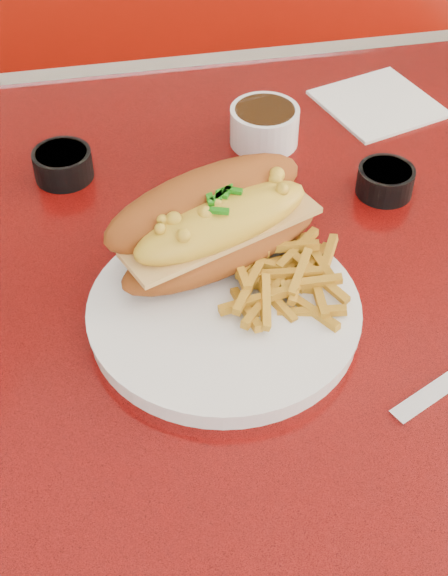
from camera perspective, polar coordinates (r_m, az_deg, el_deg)
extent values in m
cube|color=red|center=(0.79, 8.51, 1.11)|extent=(1.20, 0.80, 0.04)
cube|color=white|center=(1.10, 2.10, 15.24)|extent=(1.22, 0.03, 0.04)
cylinder|color=white|center=(1.09, 6.37, -13.65)|extent=(0.09, 0.09, 0.72)
cube|color=#99160A|center=(1.71, -1.19, 5.90)|extent=(1.20, 0.50, 0.45)
cylinder|color=white|center=(0.70, 0.00, -1.87)|extent=(0.30, 0.30, 0.02)
cylinder|color=white|center=(0.70, 0.00, -1.35)|extent=(0.30, 0.30, 0.00)
ellipsoid|color=#914717|center=(0.73, -0.10, 3.05)|extent=(0.22, 0.14, 0.04)
cube|color=#DFB263|center=(0.72, -0.11, 4.06)|extent=(0.19, 0.12, 0.01)
ellipsoid|color=yellow|center=(0.71, -0.11, 4.75)|extent=(0.19, 0.12, 0.04)
ellipsoid|color=#914717|center=(0.73, -1.33, 6.10)|extent=(0.22, 0.15, 0.08)
cube|color=silver|center=(0.74, 1.00, 1.87)|extent=(0.06, 0.12, 0.00)
cube|color=silver|center=(0.79, -2.37, 4.89)|extent=(0.03, 0.04, 0.00)
cylinder|color=white|center=(0.91, 2.89, 11.44)|extent=(0.09, 0.09, 0.04)
cylinder|color=black|center=(0.90, 2.93, 12.44)|extent=(0.08, 0.08, 0.01)
cylinder|color=black|center=(0.88, -11.38, 8.60)|extent=(0.07, 0.07, 0.03)
cylinder|color=#E38652|center=(0.87, -11.49, 9.27)|extent=(0.06, 0.06, 0.01)
cylinder|color=black|center=(0.86, 11.40, 7.47)|extent=(0.07, 0.07, 0.03)
cylinder|color=#E38652|center=(0.85, 11.51, 8.10)|extent=(0.06, 0.06, 0.01)
cube|color=white|center=(1.00, 10.92, 12.75)|extent=(0.16, 0.16, 0.00)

